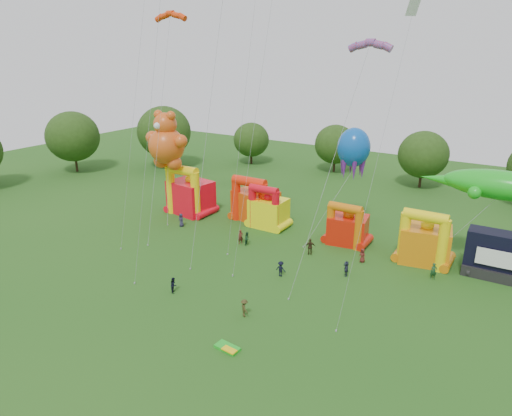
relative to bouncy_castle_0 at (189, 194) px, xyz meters
The scene contains 24 objects.
ground 30.99m from the bouncy_castle_0, 56.75° to the right, with size 160.00×160.00×0.00m, color #205417.
tree_ring 29.91m from the bouncy_castle_0, 58.03° to the right, with size 125.26×127.38×12.07m.
bouncy_castle_0 is the anchor object (origin of this frame).
bouncy_castle_1 9.69m from the bouncy_castle_0, 15.73° to the left, with size 6.40×5.60×6.36m.
bouncy_castle_2 12.35m from the bouncy_castle_0, ahead, with size 4.52×3.64×5.93m.
bouncy_castle_3 23.23m from the bouncy_castle_0, ahead, with size 4.98×4.23×5.36m.
bouncy_castle_4 32.29m from the bouncy_castle_0, ahead, with size 5.79×4.96×6.35m.
stage_trailer 40.12m from the bouncy_castle_0, ahead, with size 7.52×3.05×4.89m.
teddy_bear_kite 7.03m from the bouncy_castle_0, 110.42° to the right, with size 6.83×5.37×14.87m.
gecko_kite 37.09m from the bouncy_castle_0, ahead, with size 14.69×5.74×11.02m.
octopus_kite 21.44m from the bouncy_castle_0, ahead, with size 4.45×10.66×13.37m.
parafoil_kites 18.29m from the bouncy_castle_0, 33.20° to the right, with size 30.26×12.04×29.53m.
diamond_kites 22.70m from the bouncy_castle_0, 38.14° to the right, with size 30.63×17.17×42.29m.
folded_kite_bundle 32.65m from the bouncy_castle_0, 45.17° to the right, with size 2.08×1.23×0.31m.
spectator_0 5.72m from the bouncy_castle_0, 62.57° to the right, with size 0.88×0.58×1.81m, color #26233B.
spectator_1 13.63m from the bouncy_castle_0, 23.55° to the right, with size 0.65×0.43×1.80m, color #531D17.
spectator_2 14.36m from the bouncy_castle_0, 21.53° to the right, with size 0.80×0.62×1.65m, color #183D21.
spectator_3 22.99m from the bouncy_castle_0, 26.27° to the right, with size 1.09×0.62×1.68m, color black.
spectator_4 21.26m from the bouncy_castle_0, 10.22° to the right, with size 1.15×0.48×1.97m, color #372616.
spectator_5 27.08m from the bouncy_castle_0, 13.71° to the right, with size 1.51×0.48×1.63m, color #262B3F.
spectator_6 26.79m from the bouncy_castle_0, ahead, with size 0.78×0.51×1.61m, color #551D18.
spectator_7 34.27m from the bouncy_castle_0, ahead, with size 0.64×0.42×1.76m, color #1B4421.
spectator_8 22.87m from the bouncy_castle_0, 54.22° to the right, with size 0.76×0.59×1.56m, color black.
spectator_9 28.38m from the bouncy_castle_0, 40.62° to the right, with size 1.08×0.62×1.67m, color #373216.
Camera 1 is at (23.88, -21.71, 22.41)m, focal length 32.00 mm.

